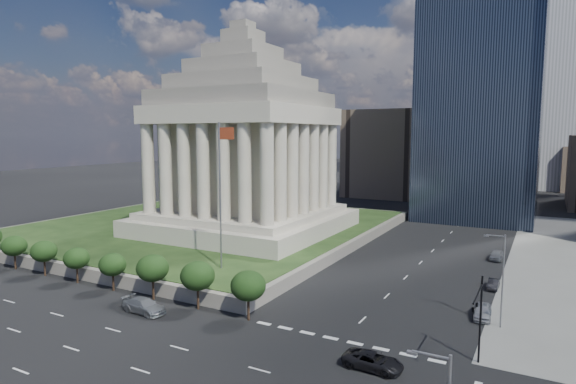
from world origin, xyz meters
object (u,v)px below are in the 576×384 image
Objects in this scene: street_lamp_north at (501,275)px; pickup_truck at (373,361)px; suv_grey at (144,306)px; parked_sedan_mid at (493,284)px; parked_sedan_near at (482,311)px; parked_sedan_far at (496,255)px; flagpole at (221,188)px; traffic_signal_ne at (478,313)px; war_memorial at (244,128)px.

street_lamp_north is 18.17m from pickup_truck.
parked_sedan_mid is at bearing -46.47° from suv_grey.
suv_grey reaches higher than parked_sedan_near.
pickup_truck is at bearing -102.66° from parked_sedan_mid.
parked_sedan_far is (-1.12, 27.82, 0.01)m from parked_sedan_near.
parked_sedan_far is at bearing 95.68° from street_lamp_north.
flagpole is 46.16m from parked_sedan_far.
traffic_signal_ne reaches higher than parked_sedan_near.
pickup_truck is (-8.74, -15.15, -4.93)m from street_lamp_north.
traffic_signal_ne is at bearing -62.11° from pickup_truck.
parked_sedan_mid is (0.00, 11.64, -0.17)m from parked_sedan_near.
parked_sedan_mid is at bearing 23.52° from flagpole.
suv_grey is at bearing -139.45° from parked_sedan_mid.
traffic_signal_ne is 1.42× the size of suv_grey.
pickup_truck is at bearing -120.00° from street_lamp_north.
war_memorial is at bearing 116.89° from flagpole.
suv_grey is at bearing -73.38° from war_memorial.
traffic_signal_ne is 1.52× the size of pickup_truck.
parked_sedan_far is (5.79, 44.83, 0.06)m from pickup_truck.
traffic_signal_ne is 11.34m from street_lamp_north.
war_memorial is 44.53m from suv_grey.
war_memorial is 60.00m from traffic_signal_ne.
flagpole reaches higher than parked_sedan_mid.
street_lamp_north is 1.77× the size of suv_grey.
flagpole reaches higher than suv_grey.
parked_sedan_mid is at bearing -84.30° from parked_sedan_far.
parked_sedan_mid is (-1.00, 24.81, -4.63)m from traffic_signal_ne.
war_memorial is 8.46× the size of parked_sedan_near.
flagpole reaches higher than traffic_signal_ne.
parked_sedan_mid is at bearing -11.79° from war_memorial.
parked_sedan_near is (6.91, 17.01, 0.05)m from pickup_truck.
parked_sedan_far reaches higher than parked_sedan_near.
street_lamp_north is at bearing -63.73° from suv_grey.
street_lamp_north is at bearing 85.81° from traffic_signal_ne.
suv_grey is 44.43m from parked_sedan_mid.
traffic_signal_ne is at bearing -36.42° from war_memorial.
war_memorial reaches higher than parked_sedan_mid.
parked_sedan_far is (44.38, 6.68, -20.61)m from war_memorial.
pickup_truck is 45.20m from parked_sedan_far.
pickup_truck is (38.59, -38.15, -20.67)m from war_memorial.
parked_sedan_near is (33.33, 2.86, -12.33)m from flagpole.
war_memorial is 3.90× the size of street_lamp_north.
suv_grey is (-36.04, -14.84, -4.84)m from street_lamp_north.
traffic_signal_ne is 1.74× the size of parked_sedan_near.
street_lamp_north is 5.53m from parked_sedan_near.
parked_sedan_far is at bearing 8.56° from war_memorial.
flagpole is at bearing -134.66° from parked_sedan_far.
suv_grey is at bearing 91.36° from pickup_truck.
parked_sedan_near is at bearing -24.92° from war_memorial.
parked_sedan_near is (34.21, 16.71, -0.04)m from suv_grey.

